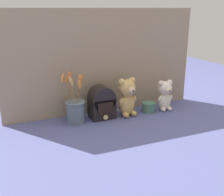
# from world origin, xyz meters

# --- Properties ---
(ground_plane) EXTENTS (4.00, 4.00, 0.00)m
(ground_plane) POSITION_xyz_m (0.00, 0.00, 0.00)
(ground_plane) COLOR #4C5184
(backdrop_wall) EXTENTS (1.33, 0.02, 0.68)m
(backdrop_wall) POSITION_xyz_m (0.00, 0.17, 0.34)
(backdrop_wall) COLOR gray
(backdrop_wall) RESTS_ON ground
(teddy_bear_large) EXTENTS (0.14, 0.13, 0.26)m
(teddy_bear_large) POSITION_xyz_m (0.11, 0.02, 0.13)
(teddy_bear_large) COLOR tan
(teddy_bear_large) RESTS_ON ground
(teddy_bear_medium) EXTENTS (0.11, 0.11, 0.21)m
(teddy_bear_medium) POSITION_xyz_m (0.40, 0.02, 0.11)
(teddy_bear_medium) COLOR beige
(teddy_bear_medium) RESTS_ON ground
(flower_vase) EXTENTS (0.15, 0.17, 0.33)m
(flower_vase) POSITION_xyz_m (-0.24, 0.04, 0.09)
(flower_vase) COLOR slate
(flower_vase) RESTS_ON ground
(vintage_radio) EXTENTS (0.16, 0.13, 0.21)m
(vintage_radio) POSITION_xyz_m (-0.06, 0.05, 0.10)
(vintage_radio) COLOR black
(vintage_radio) RESTS_ON ground
(decorative_tin_tall) EXTENTS (0.09, 0.09, 0.07)m
(decorative_tin_tall) POSITION_xyz_m (0.28, 0.03, 0.03)
(decorative_tin_tall) COLOR #47705B
(decorative_tin_tall) RESTS_ON ground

